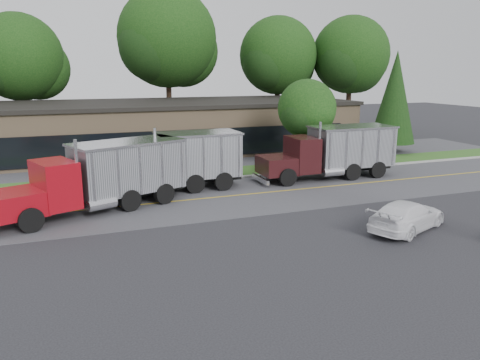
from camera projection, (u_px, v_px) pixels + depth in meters
The scene contains 17 objects.
ground at pixel (258, 260), 17.52m from camera, with size 140.00×140.00×0.00m, color #34343A.
road at pixel (195, 200), 25.73m from camera, with size 60.00×8.00×0.02m, color slate.
center_line at pixel (195, 200), 25.73m from camera, with size 60.00×0.12×0.01m, color gold.
curb at pixel (178, 183), 29.56m from camera, with size 60.00×0.30×0.12m, color #9E9E99.
grass_verge at pixel (172, 177), 31.20m from camera, with size 60.00×3.40×0.03m, color #37591E.
far_parking at pixel (158, 163), 35.77m from camera, with size 60.00×7.00×0.02m, color slate.
strip_mall at pixel (167, 128), 41.46m from camera, with size 32.00×12.00×4.00m, color #A28363.
tree_far_b at pixel (20, 61), 43.51m from camera, with size 8.54×8.04×12.19m.
tree_far_c at pixel (169, 43), 47.86m from camera, with size 10.67×10.04×15.22m.
tree_far_d at pixel (279, 59), 51.36m from camera, with size 8.94×8.41×12.75m.
tree_far_e at pixel (351, 59), 52.23m from camera, with size 9.05×8.52×12.91m.
evergreen_right at pixel (395, 97), 39.67m from camera, with size 3.79×3.79×8.61m.
tree_verge at pixel (307, 111), 33.75m from camera, with size 4.47×4.21×6.37m.
dump_truck_red at pixel (105, 175), 23.57m from camera, with size 9.81×5.74×3.36m.
dump_truck_blue at pixel (179, 160), 27.50m from camera, with size 8.44×2.71×3.36m.
dump_truck_maroon at pixel (334, 151), 30.65m from camera, with size 9.35×2.68×3.36m.
rally_car at pixel (407, 216), 20.71m from camera, with size 1.84×4.51×1.31m, color white.
Camera 1 is at (-6.36, -15.10, 6.91)m, focal length 35.00 mm.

